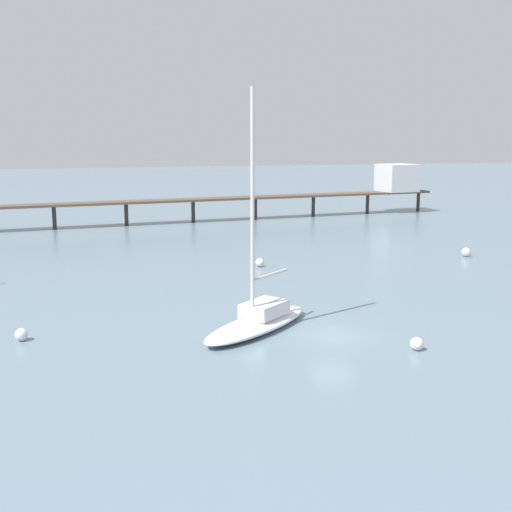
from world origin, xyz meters
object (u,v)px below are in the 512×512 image
Objects in this scene: mooring_buoy_far at (417,344)px; pier at (319,187)px; mooring_buoy_mid at (466,252)px; mooring_buoy_outer at (21,335)px; mooring_buoy_inner at (260,263)px; sailboat_white at (258,318)px.

pier is at bearing 75.37° from mooring_buoy_far.
mooring_buoy_mid is 42.82m from mooring_buoy_outer.
mooring_buoy_outer is (-39.37, -16.82, -0.07)m from mooring_buoy_mid.
mooring_buoy_far is at bearing -127.01° from mooring_buoy_mid.
mooring_buoy_outer is (-21.24, 7.23, -0.00)m from mooring_buoy_far.
mooring_buoy_outer is 0.98× the size of mooring_buoy_inner.
mooring_buoy_inner is at bearing -117.80° from pier.
mooring_buoy_outer is at bearing 174.64° from sailboat_white.
mooring_buoy_outer is (-36.26, -50.32, -3.86)m from pier.
mooring_buoy_mid is at bearing 52.99° from mooring_buoy_far.
pier is at bearing 66.46° from sailboat_white.
pier is 84.18× the size of mooring_buoy_mid.
sailboat_white reaches higher than mooring_buoy_inner.
pier is 59.60m from mooring_buoy_far.
mooring_buoy_inner is (-2.51, 24.31, 0.01)m from mooring_buoy_far.
mooring_buoy_mid reaches higher than mooring_buoy_outer.
mooring_buoy_far is at bearing -18.80° from mooring_buoy_outer.
sailboat_white is 19.03m from mooring_buoy_inner.
pier is 98.58× the size of mooring_buoy_far.
sailboat_white is 19.28× the size of mooring_buoy_far.
mooring_buoy_inner reaches higher than mooring_buoy_outer.
pier reaches higher than mooring_buoy_inner.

